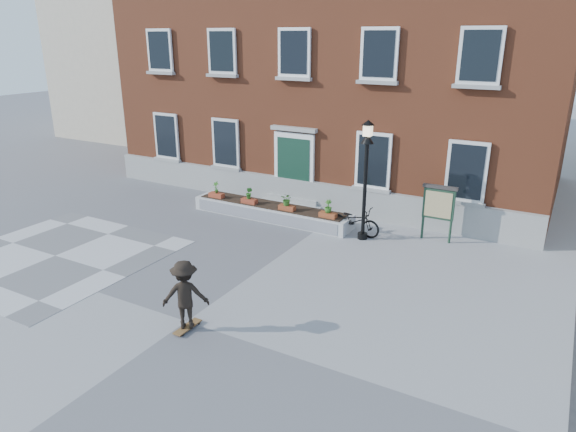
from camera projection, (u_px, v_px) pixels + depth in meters
The scene contains 9 objects.
ground at pixel (187, 321), 12.10m from camera, with size 100.00×100.00×0.00m, color gray.
checker_patch at pixel (55, 256), 15.70m from camera, with size 6.00×6.00×0.01m, color slate.
distant_building at pixel (166, 34), 34.71m from camera, with size 10.00×12.00×13.00m, color beige.
bicycle at pixel (354, 221), 17.26m from camera, with size 0.65×1.86×0.98m, color black.
brick_building at pixel (350, 37), 22.42m from camera, with size 18.40×10.85×12.60m.
planter_assembly at pixel (271, 211), 18.82m from camera, with size 6.20×1.12×1.15m.
lamp_post at pixel (366, 164), 16.20m from camera, with size 0.40×0.40×3.93m.
notice_board at pixel (439, 204), 16.48m from camera, with size 1.10×0.16×1.87m.
skateboarder at pixel (185, 295), 11.49m from camera, with size 1.21×1.08×1.70m.
Camera 1 is at (7.28, -8.05, 6.37)m, focal length 32.00 mm.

